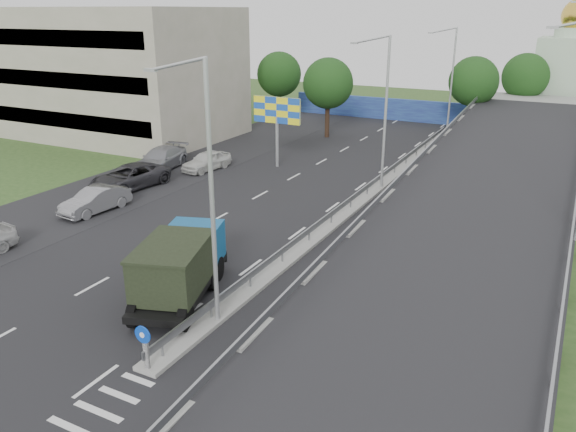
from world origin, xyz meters
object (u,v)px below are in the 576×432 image
Objects in this scene: lamp_post_near at (207,183)px; lamp_post_mid at (383,105)px; parked_car_d at (160,159)px; sign_bollard at (145,347)px; billboard at (277,114)px; dump_truck at (180,265)px; parked_car_c at (129,177)px; church at (570,73)px; parked_car_b at (95,200)px; lamp_post_far at (450,76)px; parked_car_e at (207,161)px.

lamp_post_near is 20.00m from lamp_post_mid.
lamp_post_near is 1.75× the size of parked_car_d.
billboard is (-9.00, 25.83, 3.15)m from sign_bollard.
dump_truck is 1.17× the size of parked_car_c.
church is 3.02× the size of parked_car_b.
sign_bollard is at bearing -38.72° from parked_car_c.
lamp_post_far reaches higher than dump_truck.
lamp_post_mid reaches higher than parked_car_d.
parked_car_c is (-25.39, -41.80, -4.49)m from church.
billboard is 15.67m from parked_car_b.
parked_car_d is at bearing 134.49° from lamp_post_near.
sign_bollard is 0.17× the size of lamp_post_far.
lamp_post_mid is at bearing 0.21° from parked_car_d.
dump_truck reaches higher than sign_bollard.
parked_car_b is (-13.93, 7.49, -5.06)m from lamp_post_near.
sign_bollard reaches higher than parked_car_b.
lamp_post_mid is 19.56m from dump_truck.
dump_truck is (-2.37, 1.05, -4.22)m from lamp_post_near.
sign_bollard is at bearing -61.03° from parked_car_d.
lamp_post_far is at bearing 89.86° from sign_bollard.
lamp_post_near is 1.71× the size of parked_car_c.
dump_truck is at bearing -48.79° from parked_car_e.
dump_truck is at bearing 114.88° from sign_bollard.
parked_car_d is (-16.80, 17.10, -4.97)m from lamp_post_near.
lamp_post_mid is at bearing 89.74° from sign_bollard.
dump_truck is at bearing -57.65° from parked_car_d.
church is 42.66m from parked_car_e.
lamp_post_far reaches higher than billboard.
lamp_post_far reaches higher than parked_car_b.
billboard reaches higher than parked_car_e.
lamp_post_near is 2.32× the size of parked_car_e.
lamp_post_mid is 1.71× the size of parked_car_c.
parked_car_e is at bearing 120.85° from sign_bollard.
lamp_post_near is 4.96m from dump_truck.
church is 2.00× the size of dump_truck.
dump_truck is 17.24m from parked_car_c.
lamp_post_near is 1.83× the size of billboard.
sign_bollard is 0.17× the size of lamp_post_near.
lamp_post_near is at bearing -100.38° from church.
parked_car_e is (0.41, 11.14, -0.01)m from parked_car_b.
church is at bearing 67.79° from parked_car_b.
billboard is 22.16m from dump_truck.
dump_truck is (-12.26, -52.95, -3.72)m from church.
parked_car_e is at bearing 80.31° from parked_car_c.
parked_car_d is at bearing 111.51° from parked_car_b.
lamp_post_far is at bearing 90.00° from lamp_post_near.
lamp_post_near is at bearing -42.32° from dump_truck.
parked_car_e is (-4.41, -3.37, -3.44)m from billboard.
church is at bearing 66.17° from parked_car_c.
parked_car_e is (3.28, 1.53, -0.10)m from parked_car_d.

